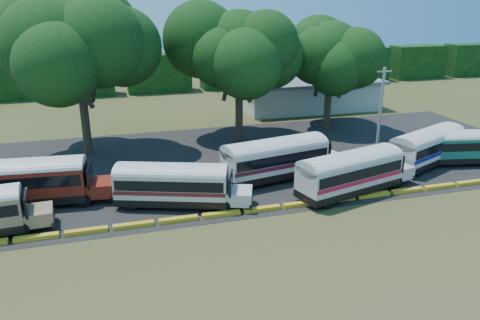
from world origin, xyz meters
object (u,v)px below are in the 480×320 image
object	(u,v)px
bus_cream_west	(175,183)
tree_west	(76,42)
bus_teal	(461,145)
bus_white_red	(352,171)
bus_red	(26,179)

from	to	relation	value
bus_cream_west	tree_west	bearing A→B (deg)	132.86
bus_cream_west	bus_teal	distance (m)	26.38
bus_teal	tree_west	world-z (taller)	tree_west
bus_white_red	bus_teal	distance (m)	13.46
bus_white_red	bus_teal	world-z (taller)	bus_white_red
bus_white_red	bus_cream_west	bearing A→B (deg)	158.15
bus_cream_west	bus_white_red	bearing A→B (deg)	12.50
bus_cream_west	tree_west	size ratio (longest dim) A/B	0.69
tree_west	bus_teal	bearing A→B (deg)	-21.30
bus_red	tree_west	distance (m)	14.88
bus_teal	bus_cream_west	bearing A→B (deg)	-164.71
tree_west	bus_cream_west	bearing A→B (deg)	-66.63
bus_white_red	tree_west	world-z (taller)	tree_west
bus_teal	bus_white_red	bearing A→B (deg)	-153.60
bus_red	bus_white_red	xyz separation A→B (m)	(23.63, -4.76, -0.08)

